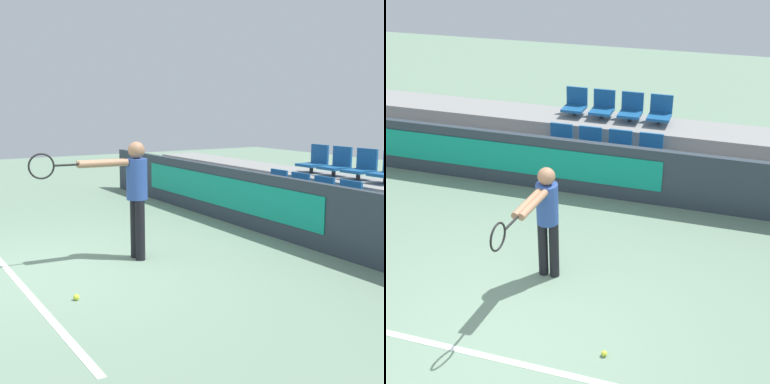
# 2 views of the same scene
# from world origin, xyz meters

# --- Properties ---
(ground_plane) EXTENTS (30.00, 30.00, 0.00)m
(ground_plane) POSITION_xyz_m (0.00, 0.00, 0.00)
(ground_plane) COLOR gray
(court_baseline) EXTENTS (5.70, 0.08, 0.01)m
(court_baseline) POSITION_xyz_m (0.00, -0.43, 0.00)
(court_baseline) COLOR white
(court_baseline) RESTS_ON ground
(barrier_wall) EXTENTS (11.79, 0.14, 0.97)m
(barrier_wall) POSITION_xyz_m (-0.05, 3.60, 0.49)
(barrier_wall) COLOR #2D3842
(barrier_wall) RESTS_ON ground
(bleacher_tier_front) EXTENTS (11.39, 0.97, 0.41)m
(bleacher_tier_front) POSITION_xyz_m (0.00, 4.17, 0.20)
(bleacher_tier_front) COLOR gray
(bleacher_tier_front) RESTS_ON ground
(bleacher_tier_middle) EXTENTS (11.39, 0.97, 0.82)m
(bleacher_tier_middle) POSITION_xyz_m (0.00, 5.14, 0.41)
(bleacher_tier_middle) COLOR gray
(bleacher_tier_middle) RESTS_ON ground
(stadium_chair_0) EXTENTS (0.42, 0.44, 0.52)m
(stadium_chair_0) POSITION_xyz_m (-0.83, 4.29, 0.63)
(stadium_chair_0) COLOR #333333
(stadium_chair_0) RESTS_ON bleacher_tier_front
(stadium_chair_1) EXTENTS (0.42, 0.44, 0.52)m
(stadium_chair_1) POSITION_xyz_m (-0.28, 4.29, 0.63)
(stadium_chair_1) COLOR #333333
(stadium_chair_1) RESTS_ON bleacher_tier_front
(stadium_chair_2) EXTENTS (0.42, 0.44, 0.52)m
(stadium_chair_2) POSITION_xyz_m (0.28, 4.29, 0.63)
(stadium_chair_2) COLOR #333333
(stadium_chair_2) RESTS_ON bleacher_tier_front
(stadium_chair_3) EXTENTS (0.42, 0.44, 0.52)m
(stadium_chair_3) POSITION_xyz_m (0.83, 4.29, 0.63)
(stadium_chair_3) COLOR #333333
(stadium_chair_3) RESTS_ON bleacher_tier_front
(stadium_chair_4) EXTENTS (0.42, 0.44, 0.52)m
(stadium_chair_4) POSITION_xyz_m (-0.83, 5.26, 1.04)
(stadium_chair_4) COLOR #333333
(stadium_chair_4) RESTS_ON bleacher_tier_middle
(stadium_chair_5) EXTENTS (0.42, 0.44, 0.52)m
(stadium_chair_5) POSITION_xyz_m (-0.28, 5.26, 1.04)
(stadium_chair_5) COLOR #333333
(stadium_chair_5) RESTS_ON bleacher_tier_middle
(stadium_chair_6) EXTENTS (0.42, 0.44, 0.52)m
(stadium_chair_6) POSITION_xyz_m (0.28, 5.26, 1.04)
(stadium_chair_6) COLOR #333333
(stadium_chair_6) RESTS_ON bleacher_tier_middle
(stadium_chair_7) EXTENTS (0.42, 0.44, 0.52)m
(stadium_chair_7) POSITION_xyz_m (0.83, 5.26, 1.04)
(stadium_chair_7) COLOR #333333
(stadium_chair_7) RESTS_ON bleacher_tier_middle
(tennis_player) EXTENTS (0.29, 1.53, 1.58)m
(tennis_player) POSITION_xyz_m (0.05, 1.12, 0.97)
(tennis_player) COLOR black
(tennis_player) RESTS_ON ground
(tennis_ball) EXTENTS (0.07, 0.07, 0.07)m
(tennis_ball) POSITION_xyz_m (1.15, -0.04, 0.03)
(tennis_ball) COLOR #CCDB33
(tennis_ball) RESTS_ON ground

